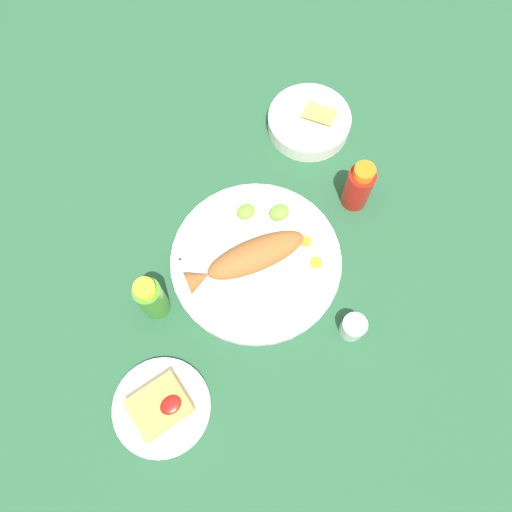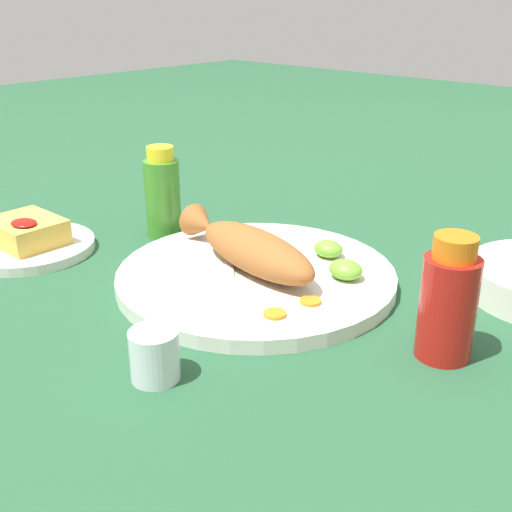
# 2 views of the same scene
# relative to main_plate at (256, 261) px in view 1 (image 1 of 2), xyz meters

# --- Properties ---
(ground_plane) EXTENTS (4.00, 4.00, 0.00)m
(ground_plane) POSITION_rel_main_plate_xyz_m (0.00, 0.00, -0.01)
(ground_plane) COLOR #235133
(main_plate) EXTENTS (0.36, 0.36, 0.02)m
(main_plate) POSITION_rel_main_plate_xyz_m (0.00, 0.00, 0.00)
(main_plate) COLOR silver
(main_plate) RESTS_ON ground_plane
(fried_fish) EXTENTS (0.27, 0.11, 0.05)m
(fried_fish) POSITION_rel_main_plate_xyz_m (-0.02, 0.00, 0.04)
(fried_fish) COLOR #935628
(fried_fish) RESTS_ON main_plate
(fork_near) EXTENTS (0.15, 0.14, 0.00)m
(fork_near) POSITION_rel_main_plate_xyz_m (-0.09, 0.04, 0.01)
(fork_near) COLOR silver
(fork_near) RESTS_ON main_plate
(fork_far) EXTENTS (0.18, 0.06, 0.00)m
(fork_far) POSITION_rel_main_plate_xyz_m (-0.06, 0.08, 0.01)
(fork_far) COLOR silver
(fork_far) RESTS_ON main_plate
(carrot_slice_near) EXTENTS (0.03, 0.03, 0.00)m
(carrot_slice_near) POSITION_rel_main_plate_xyz_m (0.10, -0.08, 0.01)
(carrot_slice_near) COLOR orange
(carrot_slice_near) RESTS_ON main_plate
(carrot_slice_mid) EXTENTS (0.03, 0.03, 0.00)m
(carrot_slice_mid) POSITION_rel_main_plate_xyz_m (0.11, -0.03, 0.01)
(carrot_slice_mid) COLOR orange
(carrot_slice_mid) RESTS_ON main_plate
(lime_wedge_main) EXTENTS (0.04, 0.04, 0.02)m
(lime_wedge_main) POSITION_rel_main_plate_xyz_m (0.10, 0.06, 0.02)
(lime_wedge_main) COLOR #6BB233
(lime_wedge_main) RESTS_ON main_plate
(lime_wedge_side) EXTENTS (0.04, 0.04, 0.02)m
(lime_wedge_side) POSITION_rel_main_plate_xyz_m (0.04, 0.10, 0.02)
(lime_wedge_side) COLOR #6BB233
(lime_wedge_side) RESTS_ON main_plate
(hot_sauce_bottle_red) EXTENTS (0.06, 0.06, 0.13)m
(hot_sauce_bottle_red) POSITION_rel_main_plate_xyz_m (0.27, -0.00, 0.05)
(hot_sauce_bottle_red) COLOR #B21914
(hot_sauce_bottle_red) RESTS_ON ground_plane
(hot_sauce_bottle_green) EXTENTS (0.05, 0.05, 0.14)m
(hot_sauce_bottle_green) POSITION_rel_main_plate_xyz_m (-0.23, 0.03, 0.06)
(hot_sauce_bottle_green) COLOR #3D8428
(hot_sauce_bottle_green) RESTS_ON ground_plane
(salt_cup) EXTENTS (0.05, 0.05, 0.05)m
(salt_cup) POSITION_rel_main_plate_xyz_m (0.08, -0.23, 0.01)
(salt_cup) COLOR silver
(salt_cup) RESTS_ON ground_plane
(side_plate_fries) EXTENTS (0.19, 0.19, 0.01)m
(side_plate_fries) POSITION_rel_main_plate_xyz_m (-0.32, -0.15, -0.00)
(side_plate_fries) COLOR silver
(side_plate_fries) RESTS_ON ground_plane
(fries_pile) EXTENTS (0.10, 0.09, 0.04)m
(fries_pile) POSITION_rel_main_plate_xyz_m (-0.32, -0.15, 0.02)
(fries_pile) COLOR gold
(fries_pile) RESTS_ON side_plate_fries
(guacamole_bowl) EXTENTS (0.19, 0.19, 0.06)m
(guacamole_bowl) POSITION_rel_main_plate_xyz_m (0.30, 0.21, 0.01)
(guacamole_bowl) COLOR white
(guacamole_bowl) RESTS_ON ground_plane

